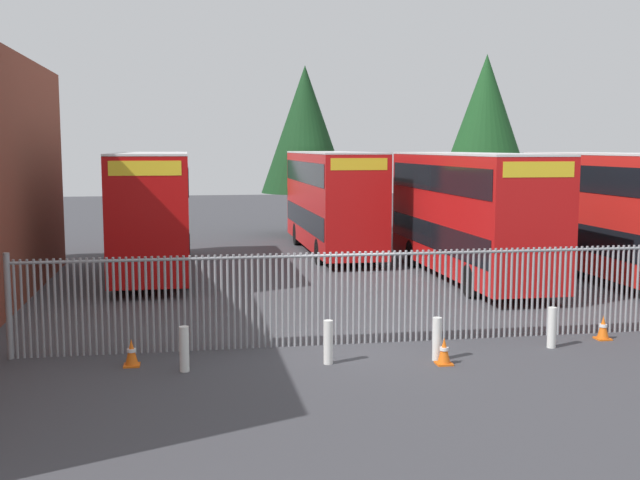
% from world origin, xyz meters
% --- Properties ---
extents(ground_plane, '(100.00, 100.00, 0.00)m').
position_xyz_m(ground_plane, '(0.00, 8.00, 0.00)').
color(ground_plane, '#3D3D42').
extents(palisade_fence, '(15.39, 0.14, 2.35)m').
position_xyz_m(palisade_fence, '(0.04, 0.00, 1.18)').
color(palisade_fence, gray).
rests_on(palisade_fence, ground).
extents(double_decker_bus_near_gate, '(2.54, 10.81, 4.42)m').
position_xyz_m(double_decker_bus_near_gate, '(10.91, 6.48, 2.42)').
color(double_decker_bus_near_gate, red).
rests_on(double_decker_bus_near_gate, ground).
extents(double_decker_bus_behind_fence_left, '(2.54, 10.81, 4.42)m').
position_xyz_m(double_decker_bus_behind_fence_left, '(5.99, 8.21, 2.42)').
color(double_decker_bus_behind_fence_left, red).
rests_on(double_decker_bus_behind_fence_left, ground).
extents(double_decker_bus_behind_fence_right, '(2.54, 10.81, 4.42)m').
position_xyz_m(double_decker_bus_behind_fence_right, '(2.54, 15.67, 2.42)').
color(double_decker_bus_behind_fence_right, red).
rests_on(double_decker_bus_behind_fence_right, ground).
extents(double_decker_bus_far_back, '(2.54, 10.81, 4.42)m').
position_xyz_m(double_decker_bus_far_back, '(-4.91, 11.42, 2.42)').
color(double_decker_bus_far_back, '#B70C0C').
rests_on(double_decker_bus_far_back, ground).
extents(bollard_near_left, '(0.20, 0.20, 0.95)m').
position_xyz_m(bollard_near_left, '(-3.82, -1.63, 0.47)').
color(bollard_near_left, silver).
rests_on(bollard_near_left, ground).
extents(bollard_center_front, '(0.20, 0.20, 0.95)m').
position_xyz_m(bollard_center_front, '(-0.78, -1.58, 0.47)').
color(bollard_center_front, silver).
rests_on(bollard_center_front, ground).
extents(bollard_near_right, '(0.20, 0.20, 0.95)m').
position_xyz_m(bollard_near_right, '(1.60, -1.71, 0.47)').
color(bollard_near_right, silver).
rests_on(bollard_near_right, ground).
extents(bollard_far_right, '(0.20, 0.20, 0.95)m').
position_xyz_m(bollard_far_right, '(4.56, -1.13, 0.47)').
color(bollard_far_right, silver).
rests_on(bollard_far_right, ground).
extents(traffic_cone_by_gate, '(0.34, 0.34, 0.59)m').
position_xyz_m(traffic_cone_by_gate, '(6.14, -0.63, 0.29)').
color(traffic_cone_by_gate, orange).
rests_on(traffic_cone_by_gate, ground).
extents(traffic_cone_mid_forecourt, '(0.34, 0.34, 0.59)m').
position_xyz_m(traffic_cone_mid_forecourt, '(-4.93, -1.04, 0.29)').
color(traffic_cone_mid_forecourt, orange).
rests_on(traffic_cone_mid_forecourt, ground).
extents(traffic_cone_near_kerb, '(0.34, 0.34, 0.59)m').
position_xyz_m(traffic_cone_near_kerb, '(1.64, -2.05, 0.29)').
color(traffic_cone_near_kerb, orange).
rests_on(traffic_cone_near_kerb, ground).
extents(tree_tall_back, '(4.62, 4.62, 8.84)m').
position_xyz_m(tree_tall_back, '(2.47, 22.89, 5.53)').
color(tree_tall_back, '#4C3823').
rests_on(tree_tall_back, ground).
extents(tree_short_side, '(5.25, 5.25, 9.81)m').
position_xyz_m(tree_short_side, '(13.10, 24.61, 6.06)').
color(tree_short_side, '#4C3823').
rests_on(tree_short_side, ground).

